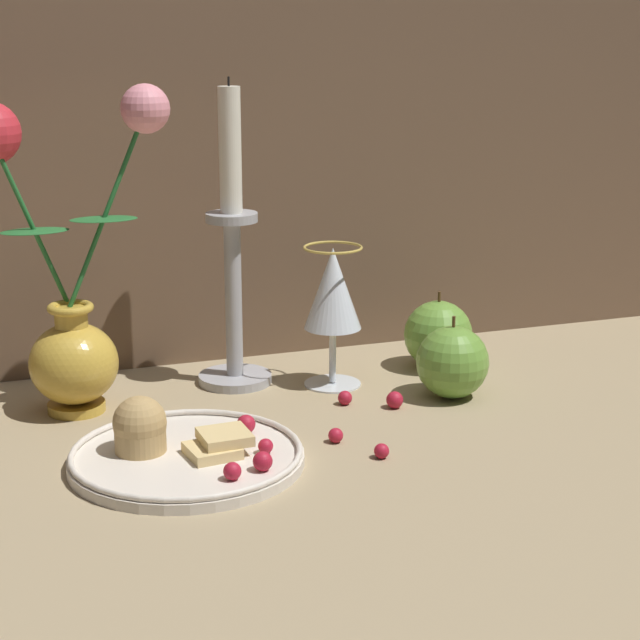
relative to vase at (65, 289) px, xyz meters
name	(u,v)px	position (x,y,z in m)	size (l,w,h in m)	color
ground_plane	(270,431)	(0.18, -0.13, -0.13)	(2.40, 2.40, 0.00)	#9E8966
vase	(65,289)	(0.00, 0.00, 0.00)	(0.21, 0.10, 0.34)	gold
plate_with_pastries	(180,450)	(0.08, -0.18, -0.12)	(0.22, 0.22, 0.06)	silver
wine_glass	(333,294)	(0.29, -0.01, -0.03)	(0.07, 0.07, 0.16)	silver
candlestick	(233,264)	(0.19, 0.03, 0.01)	(0.08, 0.08, 0.35)	#A3A3A8
apple_beside_vase	(452,362)	(0.40, -0.10, -0.09)	(0.08, 0.08, 0.09)	#669938
apple_near_glass	(438,335)	(0.43, 0.00, -0.09)	(0.08, 0.08, 0.09)	#669938
berry_near_plate	(382,451)	(0.26, -0.23, -0.13)	(0.01, 0.01, 0.01)	#AD192D
berry_front_center	(336,435)	(0.23, -0.18, -0.13)	(0.02, 0.02, 0.02)	#AD192D
berry_by_glass_stem	(345,398)	(0.28, -0.08, -0.13)	(0.02, 0.02, 0.02)	#AD192D
berry_under_candlestick	(395,400)	(0.33, -0.11, -0.12)	(0.02, 0.02, 0.02)	#AD192D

